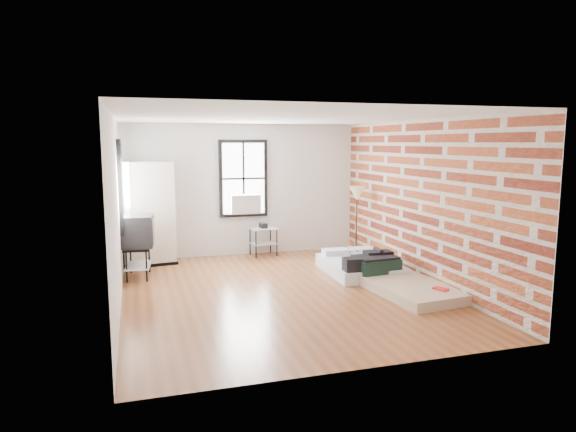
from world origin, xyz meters
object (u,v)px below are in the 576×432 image
object	(u,v)px
side_table	(263,233)
floor_lamp	(357,198)
mattress_main	(361,265)
wardrobe	(148,214)
tv_stand	(137,233)
mattress_bare	(398,281)

from	to	relation	value
side_table	floor_lamp	bearing A→B (deg)	-25.30
floor_lamp	side_table	bearing A→B (deg)	154.70
mattress_main	wardrobe	size ratio (longest dim) A/B	0.85
mattress_main	floor_lamp	world-z (taller)	floor_lamp
mattress_main	side_table	bearing A→B (deg)	128.04
side_table	tv_stand	size ratio (longest dim) A/B	0.63
mattress_bare	tv_stand	xyz separation A→B (m)	(-4.12, 2.00, 0.68)
mattress_main	wardrobe	xyz separation A→B (m)	(-3.74, 1.88, 0.87)
mattress_bare	wardrobe	size ratio (longest dim) A/B	1.05
mattress_bare	tv_stand	size ratio (longest dim) A/B	1.91
mattress_bare	floor_lamp	distance (m)	2.53
mattress_main	side_table	world-z (taller)	side_table
side_table	tv_stand	bearing A→B (deg)	-157.36
mattress_main	wardrobe	bearing A→B (deg)	156.19
side_table	mattress_main	bearing A→B (deg)	-54.80
mattress_bare	side_table	size ratio (longest dim) A/B	3.03
mattress_main	mattress_bare	size ratio (longest dim) A/B	0.80
floor_lamp	tv_stand	world-z (taller)	floor_lamp
mattress_main	wardrobe	world-z (taller)	wardrobe
wardrobe	floor_lamp	xyz separation A→B (m)	(4.15, -0.77, 0.27)
mattress_bare	side_table	bearing A→B (deg)	110.58
wardrobe	tv_stand	distance (m)	1.05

